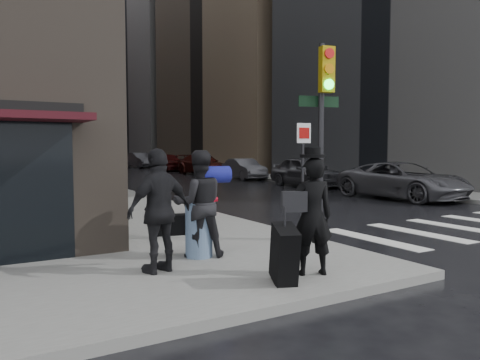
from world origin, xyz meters
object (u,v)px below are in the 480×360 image
object	(u,v)px
man_greycoat	(160,211)
parked_car_5	(141,160)
fire_hydrant	(211,202)
man_jeans	(198,204)
parked_car_3	(202,164)
man_overcoat	(306,222)
parked_car_2	(244,169)
traffic_light	(322,114)
parked_car_4	(168,162)
parked_car_1	(306,172)
parked_car_0	(403,181)

from	to	relation	value
man_greycoat	parked_car_5	distance (m)	42.06
man_greycoat	fire_hydrant	distance (m)	6.91
man_jeans	parked_car_3	distance (m)	28.75
man_overcoat	parked_car_2	size ratio (longest dim) A/B	0.48
man_overcoat	parked_car_5	distance (m)	42.85
man_greycoat	traffic_light	xyz separation A→B (m)	(3.87, 0.66, 1.70)
parked_car_3	parked_car_4	xyz separation A→B (m)	(-0.18, 6.75, 0.02)
man_greycoat	fire_hydrant	size ratio (longest dim) A/B	2.72
man_overcoat	parked_car_1	distance (m)	18.34
traffic_light	parked_car_5	size ratio (longest dim) A/B	0.87
parked_car_2	man_jeans	bearing A→B (deg)	-118.07
man_overcoat	parked_car_0	xyz separation A→B (m)	(11.13, 7.60, -0.23)
parked_car_4	parked_car_5	world-z (taller)	parked_car_4
parked_car_3	parked_car_0	bearing A→B (deg)	-96.62
parked_car_1	parked_car_2	size ratio (longest dim) A/B	1.16
traffic_light	parked_car_2	bearing A→B (deg)	76.60
man_greycoat	parked_car_0	size ratio (longest dim) A/B	0.36
fire_hydrant	parked_car_2	world-z (taller)	parked_car_2
man_jeans	traffic_light	xyz separation A→B (m)	(2.89, 0.01, 1.72)
fire_hydrant	parked_car_1	bearing A→B (deg)	37.50
man_overcoat	parked_car_5	size ratio (longest dim) A/B	0.42
man_jeans	parked_car_5	distance (m)	41.15
parked_car_0	parked_car_5	xyz separation A→B (m)	(0.08, 33.76, 0.02)
fire_hydrant	parked_car_5	world-z (taller)	parked_car_5
man_overcoat	parked_car_0	size ratio (longest dim) A/B	0.37
traffic_light	parked_car_4	xyz separation A→B (m)	(9.58, 32.56, -2.03)
man_overcoat	man_jeans	size ratio (longest dim) A/B	1.04
parked_car_0	parked_car_4	xyz separation A→B (m)	(0.45, 27.01, 0.04)
parked_car_3	parked_car_4	distance (m)	6.75
fire_hydrant	man_jeans	bearing A→B (deg)	-119.30
parked_car_1	parked_car_4	world-z (taller)	parked_car_1
man_overcoat	parked_car_2	distance (m)	24.06
man_greycoat	parked_car_1	bearing A→B (deg)	-150.02
parked_car_1	parked_car_3	distance (m)	13.51
man_overcoat	parked_car_3	xyz separation A→B (m)	(11.76, 27.85, -0.21)
man_jeans	parked_car_4	distance (m)	34.88
man_jeans	parked_car_3	size ratio (longest dim) A/B	0.36
man_greycoat	parked_car_4	world-z (taller)	man_greycoat
parked_car_2	parked_car_3	distance (m)	6.76
fire_hydrant	parked_car_1	world-z (taller)	parked_car_1
fire_hydrant	parked_car_4	xyz separation A→B (m)	(9.62, 27.51, 0.34)
parked_car_4	parked_car_5	distance (m)	6.76
traffic_light	parked_car_3	size ratio (longest dim) A/B	0.76
man_jeans	fire_hydrant	world-z (taller)	man_jeans
man_greycoat	traffic_light	bearing A→B (deg)	175.35
fire_hydrant	man_overcoat	bearing A→B (deg)	-105.51
man_overcoat	parked_car_5	world-z (taller)	man_overcoat
man_jeans	man_greycoat	size ratio (longest dim) A/B	0.98
parked_car_2	parked_car_3	xyz separation A→B (m)	(0.20, 6.75, 0.09)
traffic_light	parked_car_2	size ratio (longest dim) A/B	0.98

